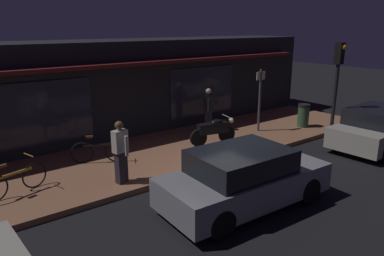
% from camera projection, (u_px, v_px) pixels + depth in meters
% --- Properties ---
extents(ground_plane, '(60.00, 60.00, 0.00)m').
position_uv_depth(ground_plane, '(226.00, 186.00, 9.74)').
color(ground_plane, black).
extents(sidewalk_slab, '(18.00, 4.00, 0.15)m').
position_uv_depth(sidewalk_slab, '(164.00, 153.00, 12.01)').
color(sidewalk_slab, brown).
rests_on(sidewalk_slab, ground_plane).
extents(storefront_building, '(18.00, 3.30, 3.60)m').
position_uv_depth(storefront_building, '(116.00, 88.00, 14.13)').
color(storefront_building, black).
rests_on(storefront_building, ground_plane).
extents(motorcycle, '(1.68, 0.65, 0.97)m').
position_uv_depth(motorcycle, '(214.00, 130.00, 12.54)').
color(motorcycle, black).
rests_on(motorcycle, sidewalk_slab).
extents(bicycle_parked, '(1.61, 0.57, 0.91)m').
position_uv_depth(bicycle_parked, '(15.00, 181.00, 8.81)').
color(bicycle_parked, black).
rests_on(bicycle_parked, sidewalk_slab).
extents(bicycle_extra, '(1.47, 0.84, 0.91)m').
position_uv_depth(bicycle_extra, '(99.00, 151.00, 10.88)').
color(bicycle_extra, black).
rests_on(bicycle_extra, sidewalk_slab).
extents(person_photographer, '(0.42, 0.62, 1.67)m').
position_uv_depth(person_photographer, '(120.00, 151.00, 9.35)').
color(person_photographer, '#28232D').
rests_on(person_photographer, sidewalk_slab).
extents(person_bystander, '(0.44, 0.54, 1.67)m').
position_uv_depth(person_bystander, '(208.00, 109.00, 14.08)').
color(person_bystander, '#28232D').
rests_on(person_bystander, sidewalk_slab).
extents(sign_post, '(0.44, 0.09, 2.40)m').
position_uv_depth(sign_post, '(260.00, 96.00, 13.92)').
color(sign_post, '#47474C').
rests_on(sign_post, sidewalk_slab).
extents(trash_bin, '(0.48, 0.48, 0.93)m').
position_uv_depth(trash_bin, '(303.00, 115.00, 14.75)').
color(trash_bin, '#2D4C33').
rests_on(trash_bin, sidewalk_slab).
extents(traffic_light_pole, '(0.24, 0.33, 3.60)m').
position_uv_depth(traffic_light_pole, '(337.00, 77.00, 12.14)').
color(traffic_light_pole, black).
rests_on(traffic_light_pole, ground_plane).
extents(parked_car_far, '(4.18, 1.95, 1.42)m').
position_uv_depth(parked_car_far, '(244.00, 178.00, 8.47)').
color(parked_car_far, black).
rests_on(parked_car_far, ground_plane).
extents(parked_car_across, '(4.18, 1.95, 1.42)m').
position_uv_depth(parked_car_across, '(379.00, 128.00, 12.66)').
color(parked_car_across, black).
rests_on(parked_car_across, ground_plane).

